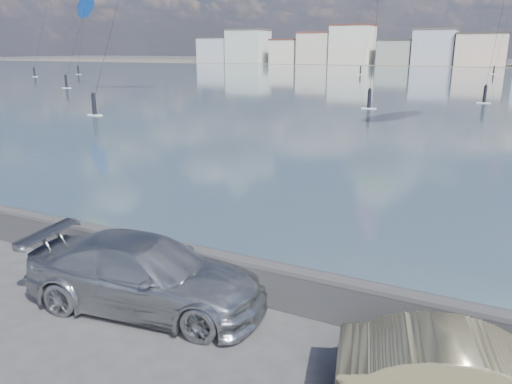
{
  "coord_description": "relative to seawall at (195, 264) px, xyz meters",
  "views": [
    {
      "loc": [
        6.4,
        -6.49,
        5.58
      ],
      "look_at": [
        1.0,
        4.0,
        2.2
      ],
      "focal_mm": 35.0,
      "sensor_mm": 36.0,
      "label": 1
    }
  ],
  "objects": [
    {
      "name": "bay_water",
      "position": [
        0.0,
        88.8,
        -0.58
      ],
      "size": [
        500.0,
        177.0,
        0.0
      ],
      "primitive_type": "cube",
      "color": "#375364",
      "rests_on": "ground"
    },
    {
      "name": "seawall",
      "position": [
        0.0,
        0.0,
        0.0
      ],
      "size": [
        400.0,
        0.36,
        1.08
      ],
      "color": "#28282B",
      "rests_on": "ground"
    },
    {
      "name": "car_silver",
      "position": [
        -0.39,
        -1.33,
        0.21
      ],
      "size": [
        5.74,
        3.02,
        1.59
      ],
      "primitive_type": "imported",
      "rotation": [
        0.0,
        0.0,
        1.72
      ],
      "color": "#A4A7AC",
      "rests_on": "ground"
    },
    {
      "name": "far_shore_strip",
      "position": [
        0.0,
        197.3,
        -0.57
      ],
      "size": [
        500.0,
        60.0,
        0.0
      ],
      "primitive_type": "cube",
      "color": "#4C473D",
      "rests_on": "ground"
    },
    {
      "name": "kitesurfer_6",
      "position": [
        -54.92,
        51.88,
        11.27
      ],
      "size": [
        7.86,
        10.17,
        14.31
      ],
      "color": "blue",
      "rests_on": "ground"
    },
    {
      "name": "ground",
      "position": [
        0.0,
        -2.7,
        -0.58
      ],
      "size": [
        700.0,
        700.0,
        0.0
      ],
      "primitive_type": "plane",
      "color": "#333335",
      "rests_on": "ground"
    },
    {
      "name": "car_champagne",
      "position": [
        6.38,
        -1.79,
        0.11
      ],
      "size": [
        4.46,
        2.56,
        1.39
      ],
      "primitive_type": "imported",
      "rotation": [
        0.0,
        0.0,
        1.84
      ],
      "color": "tan",
      "rests_on": "ground"
    },
    {
      "name": "far_buildings",
      "position": [
        1.31,
        183.3,
        5.44
      ],
      "size": [
        240.79,
        13.26,
        14.6
      ],
      "color": "#B2B7C6",
      "rests_on": "ground"
    }
  ]
}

